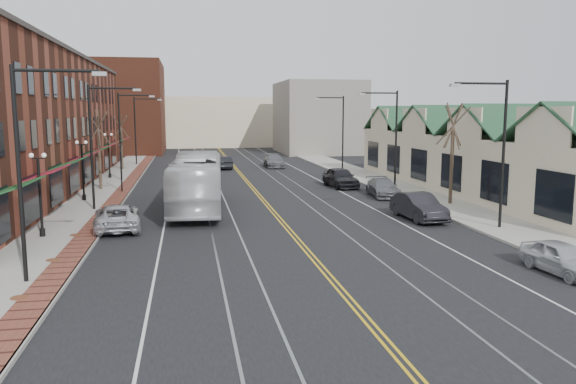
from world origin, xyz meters
name	(u,v)px	position (x,y,z in m)	size (l,w,h in m)	color
ground	(323,270)	(0.00, 0.00, 0.00)	(160.00, 160.00, 0.00)	black
sidewalk_left	(96,201)	(-12.00, 20.00, 0.07)	(4.00, 120.00, 0.15)	gray
sidewalk_right	(410,192)	(12.00, 20.00, 0.07)	(4.00, 120.00, 0.15)	gray
building_left	(16,124)	(-19.00, 27.00, 5.50)	(10.00, 50.00, 11.00)	#622C1C
building_right	(480,163)	(18.00, 20.00, 2.30)	(8.00, 36.00, 4.60)	beige
backdrop_left	(117,108)	(-16.00, 70.00, 7.00)	(14.00, 18.00, 14.00)	#622C1C
backdrop_mid	(216,122)	(0.00, 85.00, 4.50)	(22.00, 14.00, 9.00)	beige
backdrop_right	(318,118)	(15.00, 65.00, 5.50)	(12.00, 16.00, 11.00)	slate
streetlight_l_0	(31,152)	(-11.05, 0.00, 5.03)	(3.33, 0.25, 8.00)	black
streetlight_l_1	(98,134)	(-11.05, 16.00, 5.03)	(3.33, 0.25, 8.00)	black
streetlight_l_2	(125,127)	(-11.05, 32.00, 5.03)	(3.33, 0.25, 8.00)	black
streetlight_l_3	(139,124)	(-11.05, 48.00, 5.03)	(3.33, 0.25, 8.00)	black
streetlight_r_0	(497,139)	(11.05, 6.00, 5.03)	(3.33, 0.25, 8.00)	black
streetlight_r_1	(391,129)	(11.05, 22.00, 5.03)	(3.33, 0.25, 8.00)	black
streetlight_r_2	(339,125)	(11.05, 38.00, 5.03)	(3.33, 0.25, 8.00)	black
lamppost_l_1	(40,197)	(-12.80, 8.00, 2.20)	(0.84, 0.28, 4.27)	black
lamppost_l_2	(83,172)	(-12.80, 20.00, 2.20)	(0.84, 0.28, 4.27)	black
lamppost_l_3	(109,156)	(-12.80, 34.00, 2.20)	(0.84, 0.28, 4.27)	black
tree_left_near	(99,148)	(-12.50, 26.00, 3.51)	(1.78, 1.37, 6.48)	#382B21
tree_left_far	(121,141)	(-12.50, 42.00, 3.28)	(1.66, 1.28, 6.02)	#382B21
tree_right_mid	(452,152)	(12.50, 14.00, 3.75)	(1.90, 1.46, 6.93)	#382B21
manhole_near	(19,298)	(-11.20, -2.00, 0.16)	(0.60, 0.60, 0.02)	#592D19
manhole_mid	(53,260)	(-11.20, 3.00, 0.16)	(0.60, 0.60, 0.02)	#592D19
manhole_far	(76,235)	(-11.20, 8.00, 0.16)	(0.60, 0.60, 0.02)	#592D19
traffic_signal	(121,164)	(-10.60, 24.00, 2.35)	(0.18, 0.15, 3.80)	black
transit_bus	(197,182)	(-4.81, 15.53, 1.84)	(3.10, 13.24, 3.69)	silver
parked_suv	(117,217)	(-9.30, 9.70, 0.71)	(2.37, 5.13, 1.43)	silver
parked_car_a	(562,258)	(9.30, -2.29, 0.66)	(1.56, 3.88, 1.32)	silver
parked_car_b	(419,207)	(8.24, 9.51, 0.80)	(1.69, 4.86, 1.60)	black
parked_car_c	(383,188)	(9.28, 18.67, 0.69)	(1.93, 4.75, 1.38)	slate
parked_car_d	(340,177)	(7.50, 24.40, 0.86)	(2.03, 5.04, 1.72)	black
distant_car_left	(223,163)	(-1.45, 41.80, 0.73)	(1.55, 4.43, 1.46)	black
distant_car_right	(274,161)	(4.57, 42.69, 0.75)	(2.11, 5.19, 1.51)	slate
distant_car_far	(197,155)	(-4.10, 54.86, 0.68)	(1.61, 4.00, 1.36)	#B8BCC0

